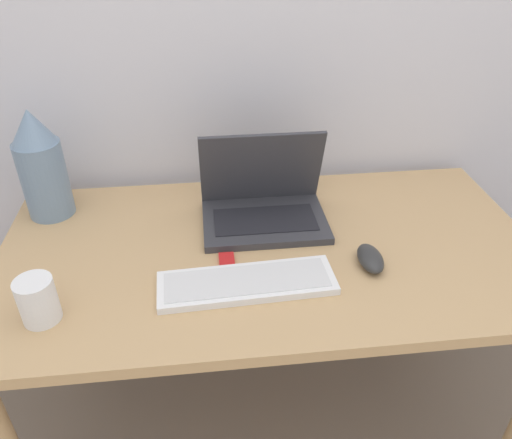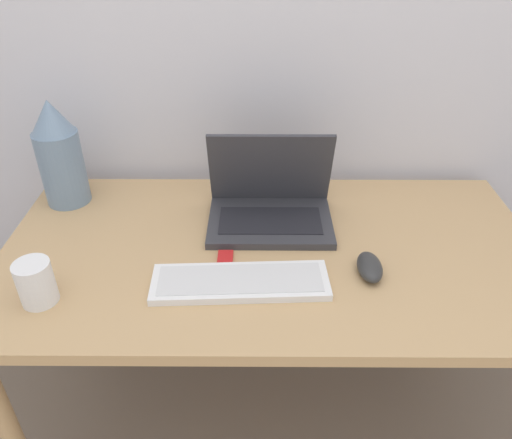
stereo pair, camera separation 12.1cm
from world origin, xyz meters
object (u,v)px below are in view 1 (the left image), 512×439
at_px(keyboard, 247,283).
at_px(laptop, 263,202).
at_px(mouse, 370,258).
at_px(mug, 38,300).
at_px(vase, 41,165).
at_px(mp3_player, 227,260).

bearing_deg(keyboard, laptop, 75.72).
bearing_deg(laptop, mouse, -45.02).
relative_size(mouse, mug, 1.07).
bearing_deg(vase, mp3_player, -30.59).
bearing_deg(keyboard, vase, 143.80).
bearing_deg(mug, mouse, 7.50).
bearing_deg(mouse, mug, -172.50).
bearing_deg(laptop, vase, 170.54).
height_order(keyboard, mp3_player, keyboard).
distance_m(keyboard, mp3_player, 0.11).
bearing_deg(keyboard, mp3_player, 112.75).
distance_m(keyboard, mouse, 0.31).
bearing_deg(keyboard, mug, -173.10).
xyz_separation_m(laptop, keyboard, (-0.07, -0.28, -0.04)).
relative_size(mouse, mp3_player, 1.98).
xyz_separation_m(keyboard, mp3_player, (-0.04, 0.10, -0.01)).
bearing_deg(mouse, mp3_player, 171.54).
distance_m(mouse, vase, 0.90).
bearing_deg(mp3_player, vase, 149.41).
distance_m(laptop, mug, 0.62).
height_order(vase, mug, vase).
xyz_separation_m(mouse, vase, (-0.83, 0.33, 0.13)).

